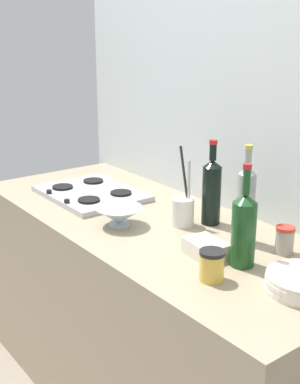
{
  "coord_description": "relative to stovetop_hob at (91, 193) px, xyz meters",
  "views": [
    {
      "loc": [
        1.54,
        -1.16,
        1.63
      ],
      "look_at": [
        0.0,
        0.0,
        1.02
      ],
      "focal_mm": 48.18,
      "sensor_mm": 36.0,
      "label": 1
    }
  ],
  "objects": [
    {
      "name": "counter_block",
      "position": [
        0.42,
        0.02,
        -0.46
      ],
      "size": [
        1.8,
        0.7,
        0.9
      ],
      "primitive_type": "cube",
      "color": "tan",
      "rests_on": "ground"
    },
    {
      "name": "backsplash_panel",
      "position": [
        0.42,
        0.4,
        0.15
      ],
      "size": [
        1.9,
        0.06,
        2.14
      ],
      "primitive_type": "cube",
      "color": "silver",
      "rests_on": "ground"
    },
    {
      "name": "stovetop_hob",
      "position": [
        0.0,
        0.0,
        0.0
      ],
      "size": [
        0.48,
        0.37,
        0.04
      ],
      "color": "#B2B2B7",
      "rests_on": "counter_block"
    },
    {
      "name": "wine_bottle_leftmost",
      "position": [
        0.58,
        0.19,
        0.12
      ],
      "size": [
        0.07,
        0.07,
        0.33
      ],
      "color": "black",
      "rests_on": "counter_block"
    },
    {
      "name": "wine_bottle_mid_left",
      "position": [
        0.92,
        0.02,
        0.11
      ],
      "size": [
        0.08,
        0.08,
        0.34
      ],
      "color": "#19471E",
      "rests_on": "counter_block"
    },
    {
      "name": "wine_bottle_mid_right",
      "position": [
        0.79,
        0.16,
        0.13
      ],
      "size": [
        0.07,
        0.07,
        0.36
      ],
      "color": "gray",
      "rests_on": "counter_block"
    },
    {
      "name": "mixing_bowl",
      "position": [
        0.39,
        -0.1,
        0.03
      ],
      "size": [
        0.19,
        0.19,
        0.07
      ],
      "color": "silver",
      "rests_on": "counter_block"
    },
    {
      "name": "butter_dish",
      "position": [
        0.8,
        -0.03,
        0.01
      ],
      "size": [
        0.16,
        0.12,
        0.05
      ],
      "primitive_type": "cube",
      "rotation": [
        0.0,
        0.0,
        -0.12
      ],
      "color": "silver",
      "rests_on": "counter_block"
    },
    {
      "name": "utensil_crock",
      "position": [
        0.53,
        0.1,
        0.05
      ],
      "size": [
        0.09,
        0.09,
        0.31
      ],
      "color": "silver",
      "rests_on": "counter_block"
    },
    {
      "name": "condiment_jar_front",
      "position": [
        0.94,
        -0.14,
        0.04
      ],
      "size": [
        0.08,
        0.08,
        0.1
      ],
      "color": "gold",
      "rests_on": "counter_block"
    },
    {
      "name": "condiment_jar_rear",
      "position": [
        0.94,
        0.2,
        0.04
      ],
      "size": [
        0.07,
        0.07,
        0.1
      ],
      "color": "#9E998C",
      "rests_on": "counter_block"
    }
  ]
}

